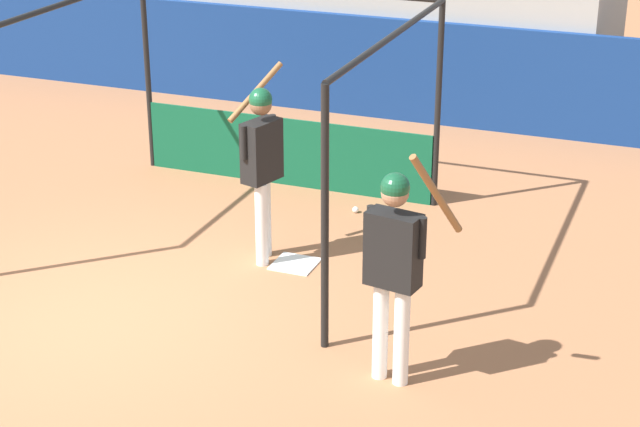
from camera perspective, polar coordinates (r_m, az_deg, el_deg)
ground_plane at (r=10.27m, az=-12.08°, el=-5.49°), size 60.00×60.00×0.00m
outfield_wall at (r=15.80m, az=1.37°, el=7.94°), size 24.00×0.12×1.48m
batting_cage at (r=12.23m, az=-3.20°, el=5.20°), size 3.83×3.65×2.44m
home_plate at (r=11.09m, az=-1.35°, el=-2.70°), size 0.44×0.44×0.02m
player_batter at (r=10.79m, az=-3.13°, el=3.02°), size 0.55×0.90×1.97m
player_waiting at (r=8.58m, az=3.98°, el=-2.36°), size 0.79×0.48×2.13m
baseball at (r=12.36m, az=1.91°, el=0.21°), size 0.07×0.07×0.07m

